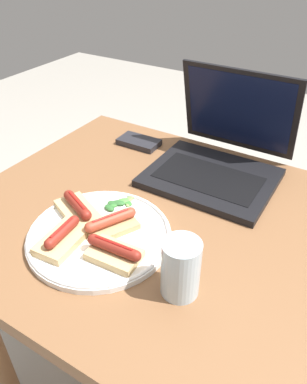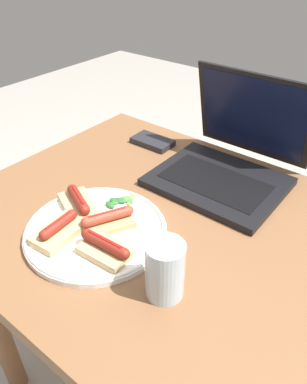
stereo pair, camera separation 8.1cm
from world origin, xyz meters
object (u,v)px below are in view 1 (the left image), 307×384
object	(u,v)px
laptop	(219,158)
external_drive	(139,142)
drinking_glass	(181,268)
plate	(99,235)

from	to	relation	value
laptop	external_drive	size ratio (longest dim) A/B	2.56
external_drive	drinking_glass	bearing A→B (deg)	-50.57
laptop	drinking_glass	size ratio (longest dim) A/B	2.81
laptop	drinking_glass	world-z (taller)	laptop
laptop	plate	distance (m)	0.38
laptop	drinking_glass	bearing A→B (deg)	-75.98
laptop	drinking_glass	distance (m)	0.41
drinking_glass	external_drive	distance (m)	0.56
laptop	drinking_glass	xyz separation A→B (m)	(0.10, -0.40, 0.01)
drinking_glass	external_drive	world-z (taller)	drinking_glass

